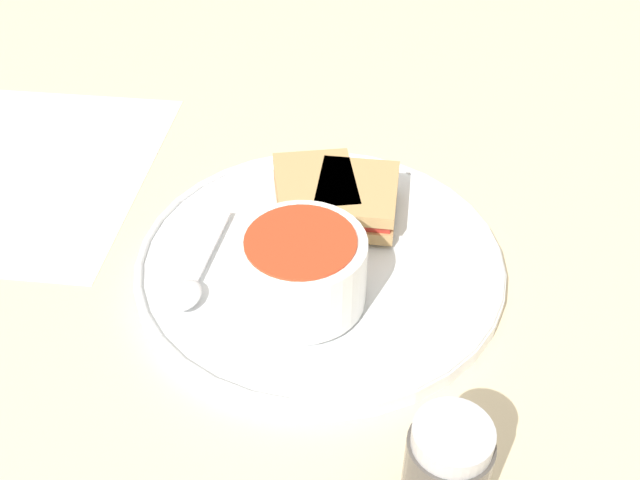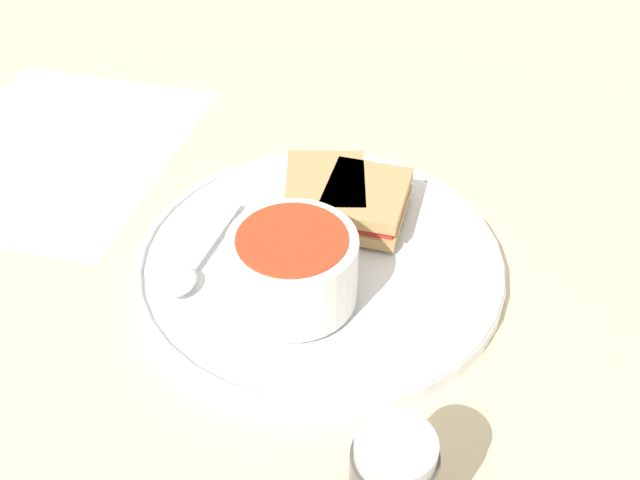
{
  "view_description": "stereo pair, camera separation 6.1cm",
  "coord_description": "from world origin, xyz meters",
  "views": [
    {
      "loc": [
        -0.23,
        0.4,
        0.44
      ],
      "look_at": [
        0.0,
        0.0,
        0.03
      ],
      "focal_mm": 42.0,
      "sensor_mm": 36.0,
      "label": 1
    },
    {
      "loc": [
        -0.28,
        0.36,
        0.44
      ],
      "look_at": [
        0.0,
        0.0,
        0.03
      ],
      "focal_mm": 42.0,
      "sensor_mm": 36.0,
      "label": 2
    }
  ],
  "objects": [
    {
      "name": "soup_bowl",
      "position": [
        -0.01,
        0.05,
        0.05
      ],
      "size": [
        0.1,
        0.1,
        0.06
      ],
      "color": "white",
      "rests_on": "plate"
    },
    {
      "name": "spoon",
      "position": [
        0.07,
        0.09,
        0.02
      ],
      "size": [
        0.05,
        0.12,
        0.01
      ],
      "rotation": [
        0.0,
        0.0,
        8.17
      ],
      "color": "silver",
      "rests_on": "plate"
    },
    {
      "name": "sandwich_half_near",
      "position": [
        0.0,
        -0.06,
        0.03
      ],
      "size": [
        0.1,
        0.1,
        0.03
      ],
      "rotation": [
        0.0,
        0.0,
        5.11
      ],
      "color": "tan",
      "rests_on": "plate"
    },
    {
      "name": "ground_plane",
      "position": [
        0.0,
        0.0,
        0.0
      ],
      "size": [
        2.4,
        2.4,
        0.0
      ],
      "primitive_type": "plane",
      "color": "beige"
    },
    {
      "name": "sandwich_half_far",
      "position": [
        0.04,
        -0.06,
        0.03
      ],
      "size": [
        0.1,
        0.11,
        0.03
      ],
      "rotation": [
        0.0,
        0.0,
        5.36
      ],
      "color": "tan",
      "rests_on": "plate"
    },
    {
      "name": "plate",
      "position": [
        0.0,
        0.0,
        0.01
      ],
      "size": [
        0.31,
        0.31,
        0.02
      ],
      "color": "white",
      "rests_on": "ground_plane"
    },
    {
      "name": "menu_sheet",
      "position": [
        0.32,
        0.03,
        0.0
      ],
      "size": [
        0.34,
        0.37,
        0.0
      ],
      "rotation": [
        0.0,
        0.0,
        0.41
      ],
      "color": "white",
      "rests_on": "ground_plane"
    }
  ]
}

